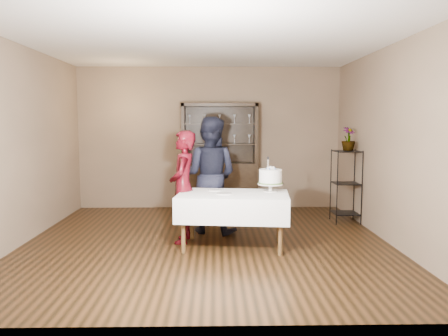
{
  "coord_description": "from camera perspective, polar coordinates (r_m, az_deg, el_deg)",
  "views": [
    {
      "loc": [
        0.12,
        -5.9,
        1.65
      ],
      "look_at": [
        0.24,
        0.1,
        1.02
      ],
      "focal_mm": 35.0,
      "sensor_mm": 36.0,
      "label": 1
    }
  ],
  "objects": [
    {
      "name": "plate_far",
      "position": [
        5.99,
        -1.25,
        -2.91
      ],
      "size": [
        0.21,
        0.21,
        0.01
      ],
      "primitive_type": "cylinder",
      "rotation": [
        0.0,
        0.0,
        -0.14
      ],
      "color": "beige",
      "rests_on": "cake_table"
    },
    {
      "name": "plate_near",
      "position": [
        5.71,
        0.01,
        -3.36
      ],
      "size": [
        0.27,
        0.27,
        0.01
      ],
      "primitive_type": "cylinder",
      "rotation": [
        0.0,
        0.0,
        -0.41
      ],
      "color": "beige",
      "rests_on": "cake_table"
    },
    {
      "name": "back_wall",
      "position": [
        8.41,
        -1.96,
        3.92
      ],
      "size": [
        5.0,
        0.02,
        2.7
      ],
      "primitive_type": "cube",
      "color": "brown",
      "rests_on": "floor"
    },
    {
      "name": "woman",
      "position": [
        6.02,
        -5.37,
        -2.46
      ],
      "size": [
        0.39,
        0.58,
        1.54
      ],
      "primitive_type": "imported",
      "rotation": [
        0.0,
        0.0,
        -1.61
      ],
      "color": "#31040E",
      "rests_on": "floor"
    },
    {
      "name": "china_hutch",
      "position": [
        8.21,
        -0.57,
        -0.92
      ],
      "size": [
        1.4,
        0.48,
        2.0
      ],
      "color": "black",
      "rests_on": "floor"
    },
    {
      "name": "man",
      "position": [
        6.52,
        -1.85,
        -0.93
      ],
      "size": [
        1.01,
        0.9,
        1.74
      ],
      "primitive_type": "imported",
      "rotation": [
        0.0,
        0.0,
        2.81
      ],
      "color": "black",
      "rests_on": "floor"
    },
    {
      "name": "wall_left",
      "position": [
        6.47,
        -25.08,
        2.74
      ],
      "size": [
        0.02,
        5.0,
        2.7
      ],
      "primitive_type": "cube",
      "color": "brown",
      "rests_on": "floor"
    },
    {
      "name": "ceiling",
      "position": [
        6.0,
        -2.37,
        16.04
      ],
      "size": [
        5.0,
        5.0,
        0.0
      ],
      "primitive_type": "plane",
      "rotation": [
        3.14,
        0.0,
        0.0
      ],
      "color": "silver",
      "rests_on": "back_wall"
    },
    {
      "name": "plant_etagere",
      "position": [
        7.49,
        15.64,
        -1.92
      ],
      "size": [
        0.42,
        0.42,
        1.2
      ],
      "color": "black",
      "rests_on": "floor"
    },
    {
      "name": "floor",
      "position": [
        6.13,
        -2.26,
        -9.66
      ],
      "size": [
        5.0,
        5.0,
        0.0
      ],
      "primitive_type": "plane",
      "color": "black",
      "rests_on": "ground"
    },
    {
      "name": "cake",
      "position": [
        5.93,
        6.09,
        -1.26
      ],
      "size": [
        0.39,
        0.39,
        0.48
      ],
      "rotation": [
        0.0,
        0.0,
        -0.34
      ],
      "color": "beige",
      "rests_on": "cake_table"
    },
    {
      "name": "cake_table",
      "position": [
        5.79,
        1.22,
        -5.0
      ],
      "size": [
        1.53,
        1.04,
        0.72
      ],
      "rotation": [
        0.0,
        0.0,
        -0.11
      ],
      "color": "silver",
      "rests_on": "floor"
    },
    {
      "name": "wall_right",
      "position": [
        6.37,
        20.82,
        2.87
      ],
      "size": [
        0.02,
        5.0,
        2.7
      ],
      "primitive_type": "cube",
      "color": "brown",
      "rests_on": "floor"
    },
    {
      "name": "potted_plant",
      "position": [
        7.46,
        15.94,
        3.68
      ],
      "size": [
        0.3,
        0.3,
        0.39
      ],
      "primitive_type": "imported",
      "rotation": [
        0.0,
        0.0,
        0.53
      ],
      "color": "#4F7236",
      "rests_on": "plant_etagere"
    }
  ]
}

